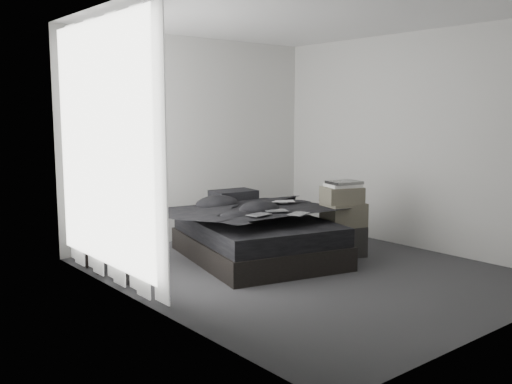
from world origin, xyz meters
TOP-DOWN VIEW (x-y plane):
  - floor at (0.00, 0.00)m, footprint 3.60×4.20m
  - ceiling at (0.00, 0.00)m, footprint 3.60×4.20m
  - wall_back at (0.00, 2.10)m, footprint 3.60×0.01m
  - wall_front at (0.00, -2.10)m, footprint 3.60×0.01m
  - wall_left at (-1.80, 0.00)m, footprint 0.01×4.20m
  - wall_right at (1.80, 0.00)m, footprint 0.01×4.20m
  - window_left at (-1.78, 0.90)m, footprint 0.02×2.00m
  - curtain_left at (-1.73, 0.90)m, footprint 0.06×2.12m
  - bed at (-0.05, 0.71)m, footprint 1.80×2.14m
  - mattress at (-0.05, 0.71)m, footprint 1.74×2.07m
  - duvet at (-0.06, 0.67)m, footprint 1.70×1.87m
  - pillow_lower at (0.07, 1.43)m, footprint 0.63×0.50m
  - pillow_upper at (0.13, 1.40)m, footprint 0.57×0.43m
  - laptop at (0.29, 0.68)m, footprint 0.35×0.32m
  - comic_a at (-0.39, 0.28)m, footprint 0.26×0.19m
  - comic_b at (-0.09, 0.35)m, footprint 0.28×0.24m
  - comic_c at (-0.04, 0.06)m, footprint 0.28×0.23m
  - side_stand at (-1.56, 1.39)m, footprint 0.44×0.44m
  - papers at (-1.55, 1.38)m, footprint 0.32×0.25m
  - floor_books at (-1.60, 0.71)m, footprint 0.14×0.19m
  - box_lower at (0.80, 0.21)m, footprint 0.57×0.50m
  - box_mid at (0.80, 0.19)m, footprint 0.52×0.45m
  - box_upper at (0.79, 0.21)m, footprint 0.52×0.47m
  - art_book_white at (0.80, 0.21)m, footprint 0.43×0.39m
  - art_book_snake at (0.80, 0.19)m, footprint 0.40×0.35m

SIDE VIEW (x-z plane):
  - floor at x=0.00m, z-range -0.01..0.01m
  - floor_books at x=-1.60m, z-range 0.00..0.12m
  - bed at x=-0.05m, z-range 0.00..0.25m
  - box_lower at x=0.80m, z-range 0.00..0.35m
  - mattress at x=-0.05m, z-range 0.25..0.45m
  - side_stand at x=-1.56m, z-range 0.00..0.76m
  - box_mid at x=0.80m, z-range 0.35..0.62m
  - pillow_lower at x=0.07m, z-range 0.45..0.58m
  - duvet at x=-0.06m, z-range 0.45..0.67m
  - pillow_upper at x=0.13m, z-range 0.58..0.70m
  - comic_a at x=-0.39m, z-range 0.67..0.68m
  - comic_b at x=-0.09m, z-range 0.68..0.68m
  - laptop at x=0.29m, z-range 0.67..0.69m
  - comic_c at x=-0.04m, z-range 0.68..0.69m
  - box_upper at x=0.79m, z-range 0.62..0.80m
  - papers at x=-1.55m, z-range 0.76..0.78m
  - art_book_white at x=0.80m, z-range 0.80..0.84m
  - art_book_snake at x=0.80m, z-range 0.84..0.87m
  - curtain_left at x=-1.73m, z-range 0.04..2.52m
  - wall_back at x=0.00m, z-range 0.00..2.60m
  - wall_front at x=0.00m, z-range 0.00..2.60m
  - wall_left at x=-1.80m, z-range 0.00..2.60m
  - wall_right at x=1.80m, z-range 0.00..2.60m
  - window_left at x=-1.78m, z-range 0.20..2.50m
  - ceiling at x=0.00m, z-range 2.60..2.60m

